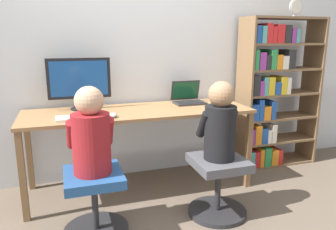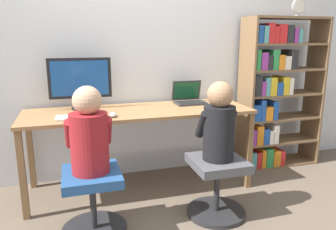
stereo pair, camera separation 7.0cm
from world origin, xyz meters
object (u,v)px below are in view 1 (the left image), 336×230
object	(u,v)px
keyboard	(81,117)
desktop_monitor	(79,82)
laptop	(188,98)
bookshelf	(271,93)
office_chair_right	(218,183)
desk_clock	(296,7)
office_chair_left	(95,199)
person_at_laptop	(220,124)
person_at_monitor	(91,135)

from	to	relation	value
keyboard	desktop_monitor	bearing A→B (deg)	86.91
laptop	keyboard	world-z (taller)	laptop
keyboard	bookshelf	xyz separation A→B (m)	(2.05, 0.32, 0.04)
office_chair_right	desk_clock	size ratio (longest dim) A/B	2.76
office_chair_left	person_at_laptop	bearing A→B (deg)	-1.47
office_chair_right	bookshelf	bearing A→B (deg)	38.33
keyboard	bookshelf	size ratio (longest dim) A/B	0.25
desktop_monitor	desk_clock	distance (m)	2.32
keyboard	bookshelf	world-z (taller)	bookshelf
person_at_monitor	person_at_laptop	world-z (taller)	person_at_monitor
person_at_monitor	bookshelf	size ratio (longest dim) A/B	0.38
keyboard	office_chair_right	distance (m)	1.24
office_chair_left	person_at_monitor	world-z (taller)	person_at_monitor
desktop_monitor	bookshelf	distance (m)	2.04
desktop_monitor	office_chair_right	xyz separation A→B (m)	(1.00, -0.87, -0.76)
person_at_monitor	bookshelf	distance (m)	2.16
desktop_monitor	person_at_laptop	world-z (taller)	desktop_monitor
keyboard	office_chair_left	bearing A→B (deg)	-85.63
desk_clock	laptop	bearing A→B (deg)	174.84
laptop	office_chair_left	distance (m)	1.43
desk_clock	bookshelf	bearing A→B (deg)	155.59
desktop_monitor	person_at_laptop	distance (m)	1.35
desktop_monitor	bookshelf	xyz separation A→B (m)	(2.03, -0.06, -0.20)
bookshelf	desk_clock	bearing A→B (deg)	-24.41
desktop_monitor	desk_clock	xyz separation A→B (m)	(2.20, -0.13, 0.70)
desktop_monitor	person_at_laptop	xyz separation A→B (m)	(1.00, -0.86, -0.26)
desktop_monitor	keyboard	bearing A→B (deg)	-93.09
office_chair_left	bookshelf	world-z (taller)	bookshelf
desktop_monitor	keyboard	xyz separation A→B (m)	(-0.02, -0.38, -0.24)
desktop_monitor	office_chair_left	distance (m)	1.13
keyboard	laptop	bearing A→B (deg)	17.90
keyboard	office_chair_right	world-z (taller)	keyboard
office_chair_right	desk_clock	xyz separation A→B (m)	(1.20, 0.73, 1.46)
laptop	desktop_monitor	bearing A→B (deg)	178.31
office_chair_right	laptop	bearing A→B (deg)	85.99
person_at_monitor	laptop	bearing A→B (deg)	37.48
desktop_monitor	office_chair_left	world-z (taller)	desktop_monitor
office_chair_right	person_at_monitor	bearing A→B (deg)	178.08
office_chair_left	person_at_laptop	xyz separation A→B (m)	(0.99, -0.03, 0.50)
person_at_laptop	desk_clock	distance (m)	1.70
bookshelf	desk_clock	size ratio (longest dim) A/B	9.35
office_chair_left	person_at_monitor	xyz separation A→B (m)	(0.00, 0.00, 0.49)
office_chair_right	person_at_laptop	xyz separation A→B (m)	(-0.00, 0.00, 0.50)
keyboard	office_chair_left	distance (m)	0.69
office_chair_left	person_at_laptop	distance (m)	1.11
office_chair_right	person_at_monitor	distance (m)	1.10
office_chair_left	office_chair_right	world-z (taller)	same
laptop	person_at_monitor	world-z (taller)	person_at_monitor
laptop	desk_clock	size ratio (longest dim) A/B	1.74
bookshelf	desk_clock	xyz separation A→B (m)	(0.17, -0.08, 0.91)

